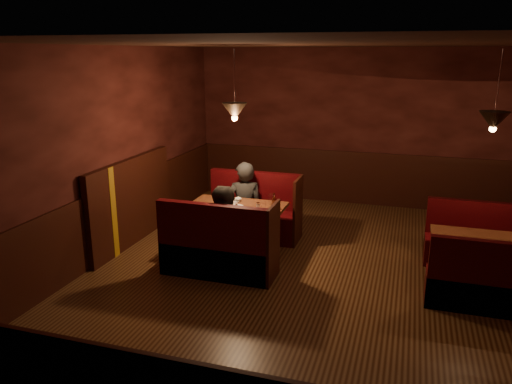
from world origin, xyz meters
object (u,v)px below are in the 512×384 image
(second_bench_far, at_px, (472,245))
(diner_b, at_px, (227,218))
(main_bench_far, at_px, (254,216))
(second_bench_near, at_px, (484,287))
(diner_a, at_px, (244,189))
(main_table, at_px, (237,217))
(second_table, at_px, (477,250))
(main_bench_near, at_px, (218,253))

(second_bench_far, xyz_separation_m, diner_b, (-3.09, -1.26, 0.49))
(main_bench_far, relative_size, second_bench_near, 1.22)
(second_bench_near, distance_m, diner_a, 3.59)
(second_bench_near, height_order, diner_b, diner_b)
(main_table, bearing_deg, second_bench_far, 10.83)
(second_table, xyz_separation_m, second_bench_near, (0.03, -0.66, -0.18))
(main_bench_far, bearing_deg, main_table, -91.22)
(main_table, distance_m, diner_b, 0.69)
(second_bench_far, bearing_deg, main_table, -169.17)
(main_bench_far, bearing_deg, main_bench_near, -90.00)
(main_table, distance_m, diner_a, 0.69)
(main_bench_near, height_order, second_table, main_bench_near)
(second_table, height_order, second_bench_far, second_bench_far)
(main_bench_far, height_order, diner_a, diner_a)
(main_bench_near, distance_m, second_bench_far, 3.45)
(main_table, xyz_separation_m, second_bench_near, (3.18, -0.71, -0.28))
(main_bench_far, bearing_deg, second_table, -14.55)
(main_table, xyz_separation_m, diner_a, (-0.10, 0.65, 0.23))
(diner_a, bearing_deg, second_table, 146.67)
(diner_a, bearing_deg, main_bench_far, -157.04)
(main_bench_near, distance_m, diner_a, 1.49)
(main_table, bearing_deg, main_bench_near, -88.78)
(main_bench_near, height_order, diner_b, diner_b)
(main_table, distance_m, second_bench_far, 3.25)
(main_table, height_order, main_bench_near, main_bench_near)
(main_bench_near, xyz_separation_m, diner_a, (-0.12, 1.42, 0.46))
(second_table, height_order, diner_a, diner_a)
(main_bench_near, relative_size, diner_a, 0.95)
(main_bench_far, xyz_separation_m, diner_b, (0.08, -1.42, 0.44))
(main_bench_far, relative_size, diner_b, 0.97)
(main_bench_near, bearing_deg, second_bench_far, 23.49)
(main_table, xyz_separation_m, diner_b, (0.10, -0.65, 0.21))
(main_bench_near, height_order, second_bench_near, main_bench_near)
(main_bench_far, xyz_separation_m, diner_a, (-0.12, -0.12, 0.46))
(second_table, distance_m, diner_b, 3.14)
(main_bench_far, relative_size, second_bench_far, 1.22)
(main_table, height_order, second_bench_near, main_table)
(second_bench_near, xyz_separation_m, diner_b, (-3.09, 0.06, 0.49))
(main_table, relative_size, second_bench_near, 1.11)
(main_bench_far, distance_m, second_bench_far, 3.17)
(main_table, xyz_separation_m, main_bench_far, (0.02, 0.77, -0.24))
(main_bench_far, height_order, second_bench_far, main_bench_far)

